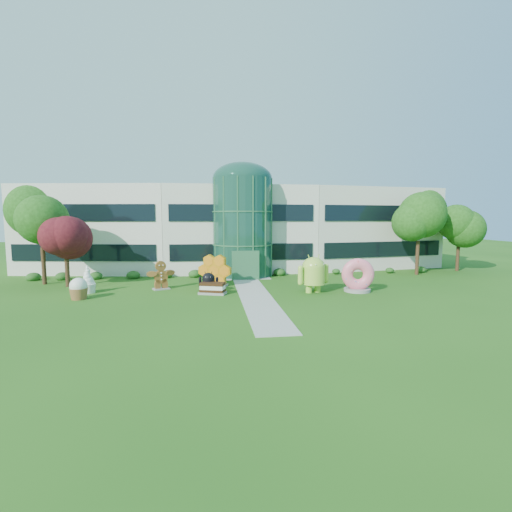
{
  "coord_description": "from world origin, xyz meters",
  "views": [
    {
      "loc": [
        -3.45,
        -25.7,
        5.97
      ],
      "look_at": [
        0.62,
        6.0,
        2.6
      ],
      "focal_mm": 26.0,
      "sensor_mm": 36.0,
      "label": 1
    }
  ],
  "objects": [
    {
      "name": "building",
      "position": [
        0.0,
        18.0,
        4.65
      ],
      "size": [
        46.0,
        15.0,
        9.3
      ],
      "primitive_type": null,
      "color": "beige",
      "rests_on": "ground"
    },
    {
      "name": "cupcake",
      "position": [
        -12.89,
        2.27,
        0.8
      ],
      "size": [
        1.4,
        1.4,
        1.59
      ],
      "primitive_type": null,
      "rotation": [
        0.0,
        0.0,
        0.06
      ],
      "color": "white",
      "rests_on": "ground"
    },
    {
      "name": "gingerbread",
      "position": [
        -7.4,
        5.28,
        1.2
      ],
      "size": [
        2.79,
        1.94,
        2.4
      ],
      "primitive_type": null,
      "rotation": [
        0.0,
        0.0,
        0.4
      ],
      "color": "brown",
      "rests_on": "ground"
    },
    {
      "name": "donut",
      "position": [
        8.38,
        2.41,
        1.36
      ],
      "size": [
        2.83,
        1.81,
        2.72
      ],
      "primitive_type": null,
      "rotation": [
        0.0,
        0.0,
        -0.23
      ],
      "color": "#ED5A76",
      "rests_on": "ground"
    },
    {
      "name": "honeycomb",
      "position": [
        -2.95,
        6.27,
        1.23
      ],
      "size": [
        3.33,
        2.28,
        2.47
      ],
      "primitive_type": null,
      "rotation": [
        0.0,
        0.0,
        -0.41
      ],
      "color": "orange",
      "rests_on": "ground"
    },
    {
      "name": "ground",
      "position": [
        0.0,
        0.0,
        0.0
      ],
      "size": [
        140.0,
        140.0,
        0.0
      ],
      "primitive_type": "plane",
      "color": "#215114",
      "rests_on": "ground"
    },
    {
      "name": "android_black",
      "position": [
        -3.5,
        3.64,
        0.92
      ],
      "size": [
        1.69,
        1.19,
        1.84
      ],
      "primitive_type": null,
      "rotation": [
        0.0,
        0.0,
        -0.07
      ],
      "color": "black",
      "rests_on": "ground"
    },
    {
      "name": "atrium",
      "position": [
        0.0,
        12.0,
        4.9
      ],
      "size": [
        6.0,
        6.0,
        9.8
      ],
      "primitive_type": "cylinder",
      "color": "#194738",
      "rests_on": "ground"
    },
    {
      "name": "tree_red",
      "position": [
        -15.5,
        7.5,
        3.0
      ],
      "size": [
        4.0,
        4.0,
        6.0
      ],
      "primitive_type": null,
      "color": "#3F0C14",
      "rests_on": "ground"
    },
    {
      "name": "walkway",
      "position": [
        0.0,
        2.0,
        0.02
      ],
      "size": [
        2.4,
        20.0,
        0.04
      ],
      "primitive_type": "cube",
      "color": "#9E9E93",
      "rests_on": "ground"
    },
    {
      "name": "ice_cream_sandwich",
      "position": [
        -3.2,
        2.83,
        0.46
      ],
      "size": [
        2.28,
        1.62,
        0.92
      ],
      "primitive_type": null,
      "rotation": [
        0.0,
        0.0,
        -0.32
      ],
      "color": "black",
      "rests_on": "ground"
    },
    {
      "name": "trees_backdrop",
      "position": [
        0.0,
        13.0,
        4.2
      ],
      "size": [
        52.0,
        8.0,
        8.4
      ],
      "primitive_type": null,
      "color": "#1B4310",
      "rests_on": "ground"
    },
    {
      "name": "android_green",
      "position": [
        4.77,
        2.52,
        1.66
      ],
      "size": [
        3.4,
        2.77,
        3.33
      ],
      "primitive_type": null,
      "rotation": [
        0.0,
        0.0,
        0.32
      ],
      "color": "#A7D444",
      "rests_on": "ground"
    },
    {
      "name": "froyo",
      "position": [
        -12.95,
        4.55,
        1.09
      ],
      "size": [
        1.56,
        1.56,
        2.18
      ],
      "primitive_type": null,
      "rotation": [
        0.0,
        0.0,
        -0.26
      ],
      "color": "white",
      "rests_on": "ground"
    }
  ]
}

